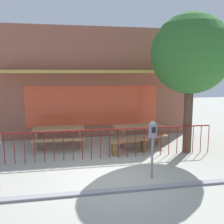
% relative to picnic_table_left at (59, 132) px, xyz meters
% --- Properties ---
extents(ground, '(40.00, 40.00, 0.00)m').
position_rel_picnic_table_left_xyz_m(ground, '(1.46, -3.10, -0.61)').
color(ground, '#9C9B91').
extents(pub_storefront, '(8.63, 1.27, 4.62)m').
position_rel_picnic_table_left_xyz_m(pub_storefront, '(1.46, 1.70, 1.70)').
color(pub_storefront, brown).
rests_on(pub_storefront, ground).
extents(patio_fence_front, '(7.27, 0.04, 0.97)m').
position_rel_picnic_table_left_xyz_m(patio_fence_front, '(1.46, -1.49, 0.05)').
color(patio_fence_front, maroon).
rests_on(patio_fence_front, ground).
extents(picnic_table_left, '(1.85, 1.43, 0.79)m').
position_rel_picnic_table_left_xyz_m(picnic_table_left, '(0.00, 0.00, 0.00)').
color(picnic_table_left, '#9B6D43').
rests_on(picnic_table_left, ground).
extents(picnic_table_right, '(1.97, 1.60, 0.79)m').
position_rel_picnic_table_left_xyz_m(picnic_table_right, '(2.93, -0.20, 0.00)').
color(picnic_table_right, '#A5744C').
rests_on(picnic_table_right, ground).
extents(patio_bench, '(1.44, 0.57, 0.48)m').
position_rel_picnic_table_left_xyz_m(patio_bench, '(2.33, -1.11, -0.26)').
color(patio_bench, '#8B6341').
rests_on(patio_bench, ground).
extents(parking_meter_far, '(0.18, 0.17, 1.52)m').
position_rel_picnic_table_left_xyz_m(parking_meter_far, '(2.40, -3.30, 0.56)').
color(parking_meter_far, gray).
rests_on(parking_meter_far, ground).
extents(street_tree, '(2.65, 2.65, 4.68)m').
position_rel_picnic_table_left_xyz_m(street_tree, '(4.37, -1.32, 2.71)').
color(street_tree, '#4E3729').
rests_on(street_tree, ground).
extents(curb_edge, '(12.08, 0.20, 0.11)m').
position_rel_picnic_table_left_xyz_m(curb_edge, '(1.46, -3.88, -0.61)').
color(curb_edge, gray).
rests_on(curb_edge, ground).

